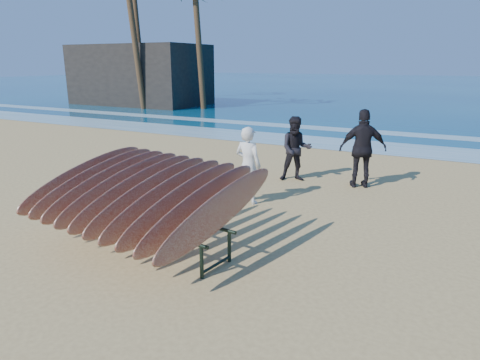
{
  "coord_description": "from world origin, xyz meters",
  "views": [
    {
      "loc": [
        3.36,
        -5.65,
        2.97
      ],
      "look_at": [
        0.0,
        0.8,
        0.95
      ],
      "focal_mm": 32.0,
      "sensor_mm": 36.0,
      "label": 1
    }
  ],
  "objects_px": {
    "person_dark_a": "(296,149)",
    "person_dark_b": "(363,149)",
    "building": "(140,75)",
    "surfboard_rack": "(144,193)",
    "person_white": "(248,165)"
  },
  "relations": [
    {
      "from": "person_dark_a",
      "to": "person_dark_b",
      "type": "relative_size",
      "value": 0.87
    },
    {
      "from": "person_dark_a",
      "to": "building",
      "type": "height_order",
      "value": "building"
    },
    {
      "from": "surfboard_rack",
      "to": "person_dark_a",
      "type": "relative_size",
      "value": 2.13
    },
    {
      "from": "surfboard_rack",
      "to": "building",
      "type": "height_order",
      "value": "building"
    },
    {
      "from": "person_white",
      "to": "person_dark_b",
      "type": "distance_m",
      "value": 3.03
    },
    {
      "from": "person_white",
      "to": "person_dark_a",
      "type": "relative_size",
      "value": 1.01
    },
    {
      "from": "surfboard_rack",
      "to": "person_dark_b",
      "type": "relative_size",
      "value": 1.85
    },
    {
      "from": "person_dark_b",
      "to": "person_dark_a",
      "type": "bearing_deg",
      "value": -16.41
    },
    {
      "from": "person_dark_b",
      "to": "building",
      "type": "relative_size",
      "value": 0.21
    },
    {
      "from": "person_dark_b",
      "to": "building",
      "type": "distance_m",
      "value": 23.65
    },
    {
      "from": "person_dark_b",
      "to": "building",
      "type": "bearing_deg",
      "value": -59.92
    },
    {
      "from": "surfboard_rack",
      "to": "building",
      "type": "xyz_separation_m",
      "value": [
        -16.43,
        19.46,
        1.14
      ]
    },
    {
      "from": "surfboard_rack",
      "to": "person_white",
      "type": "relative_size",
      "value": 2.11
    },
    {
      "from": "person_white",
      "to": "person_dark_b",
      "type": "bearing_deg",
      "value": -122.64
    },
    {
      "from": "person_dark_a",
      "to": "person_dark_b",
      "type": "height_order",
      "value": "person_dark_b"
    }
  ]
}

